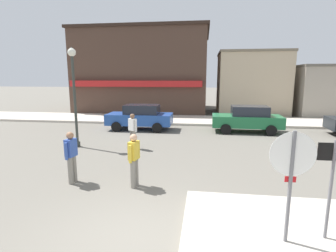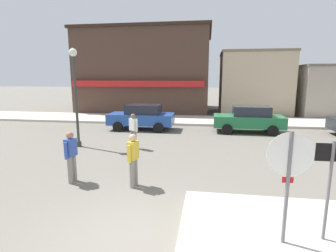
# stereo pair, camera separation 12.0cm
# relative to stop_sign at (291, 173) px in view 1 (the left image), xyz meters

# --- Properties ---
(ground_plane) EXTENTS (160.00, 160.00, 0.00)m
(ground_plane) POSITION_rel_stop_sign_xyz_m (-2.87, -0.12, -1.52)
(ground_plane) COLOR #6B665B
(kerb_far) EXTENTS (80.00, 4.00, 0.15)m
(kerb_far) POSITION_rel_stop_sign_xyz_m (-2.87, 14.59, -1.44)
(kerb_far) COLOR beige
(kerb_far) RESTS_ON ground
(stop_sign) EXTENTS (0.82, 0.07, 2.30)m
(stop_sign) POSITION_rel_stop_sign_xyz_m (0.00, 0.00, 0.00)
(stop_sign) COLOR slate
(stop_sign) RESTS_ON ground
(one_way_sign) EXTENTS (0.60, 0.06, 2.10)m
(one_way_sign) POSITION_rel_stop_sign_xyz_m (0.80, 0.22, -0.19)
(one_way_sign) COLOR slate
(one_way_sign) RESTS_ON ground
(lamp_post) EXTENTS (0.36, 0.36, 4.54)m
(lamp_post) POSITION_rel_stop_sign_xyz_m (-7.46, 6.50, 1.44)
(lamp_post) COLOR #333833
(lamp_post) RESTS_ON ground
(parked_car_nearest) EXTENTS (4.01, 1.91, 1.56)m
(parked_car_nearest) POSITION_rel_stop_sign_xyz_m (-5.50, 10.92, -0.71)
(parked_car_nearest) COLOR #234C9E
(parked_car_nearest) RESTS_ON ground
(parked_car_second) EXTENTS (4.03, 1.93, 1.56)m
(parked_car_second) POSITION_rel_stop_sign_xyz_m (0.96, 11.03, -0.71)
(parked_car_second) COLOR #1E6B3D
(parked_car_second) RESTS_ON ground
(pedestrian_crossing_near) EXTENTS (0.50, 0.40, 1.61)m
(pedestrian_crossing_near) POSITION_rel_stop_sign_xyz_m (-4.79, 6.55, -0.65)
(pedestrian_crossing_near) COLOR gray
(pedestrian_crossing_near) RESTS_ON ground
(pedestrian_crossing_far) EXTENTS (0.29, 0.56, 1.61)m
(pedestrian_crossing_far) POSITION_rel_stop_sign_xyz_m (-3.60, 2.41, -0.65)
(pedestrian_crossing_far) COLOR gray
(pedestrian_crossing_far) RESTS_ON ground
(pedestrian_kerb_side) EXTENTS (0.27, 0.56, 1.61)m
(pedestrian_kerb_side) POSITION_rel_stop_sign_xyz_m (-5.58, 2.43, -0.65)
(pedestrian_kerb_side) COLOR gray
(pedestrian_kerb_side) RESTS_ON ground
(building_corner_shop) EXTENTS (12.05, 9.52, 7.50)m
(building_corner_shop) POSITION_rel_stop_sign_xyz_m (-7.32, 21.09, 2.24)
(building_corner_shop) COLOR #473328
(building_corner_shop) RESTS_ON ground
(building_storefront_left_near) EXTENTS (5.88, 5.44, 5.41)m
(building_storefront_left_near) POSITION_rel_stop_sign_xyz_m (2.53, 19.88, 1.19)
(building_storefront_left_near) COLOR tan
(building_storefront_left_near) RESTS_ON ground
(building_storefront_left_mid) EXTENTS (5.59, 7.34, 4.21)m
(building_storefront_left_mid) POSITION_rel_stop_sign_xyz_m (8.72, 20.26, 0.59)
(building_storefront_left_mid) COLOR #9E9384
(building_storefront_left_mid) RESTS_ON ground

